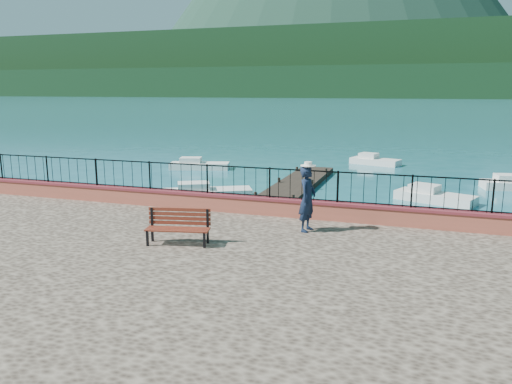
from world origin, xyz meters
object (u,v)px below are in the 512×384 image
Objects in this scene: boat_1 at (435,194)px; boat_0 at (207,190)px; person at (307,199)px; boat_3 at (200,163)px; boat_4 at (375,159)px; park_bench at (178,234)px.

boat_0 is at bearing -144.49° from boat_1.
person is at bearing -77.79° from boat_0.
boat_0 and boat_3 have the same top height.
person reaches higher than boat_0.
boat_4 is at bearing 36.25° from boat_0.
park_bench is at bearing -79.06° from boat_4.
boat_1 is 15.71m from boat_3.
boat_3 is (-10.95, 16.25, -1.75)m from person.
person is at bearing 26.29° from park_bench.
boat_3 is (-8.00, 18.58, -1.08)m from park_bench.
park_bench is at bearing -97.29° from boat_0.
boat_1 and boat_4 have the same top height.
boat_0 is 1.20× the size of boat_1.
boat_0 is (-6.84, 8.23, -1.75)m from person.
boat_4 is at bearing 71.21° from park_bench.
boat_1 is at bearing -10.07° from person.
boat_1 is 0.93× the size of boat_3.
boat_0 is (-3.89, 10.56, -1.08)m from park_bench.
person reaches higher than boat_4.
boat_0 and boat_4 have the same top height.
boat_1 is (10.60, 2.53, 0.00)m from boat_0.
person is 0.56× the size of boat_4.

